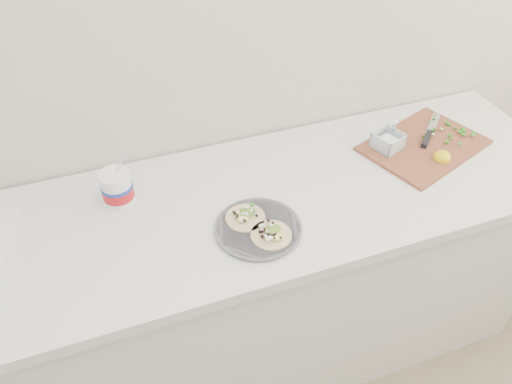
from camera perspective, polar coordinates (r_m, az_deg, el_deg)
name	(u,v)px	position (r m, az deg, el deg)	size (l,w,h in m)	color
counter	(223,293)	(1.90, -3.83, -11.47)	(2.44, 0.66, 0.90)	silver
taco_plate	(258,226)	(1.47, 0.24, -3.93)	(0.26, 0.26, 0.04)	#57575E
tub	(117,186)	(1.59, -15.55, 0.69)	(0.10, 0.10, 0.22)	white
cutboard	(421,142)	(1.89, 18.38, 5.43)	(0.50, 0.42, 0.07)	brown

